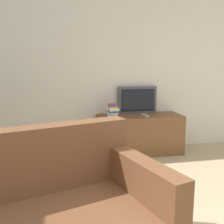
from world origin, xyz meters
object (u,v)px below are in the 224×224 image
at_px(tv_stand, 140,134).
at_px(book_stack, 112,111).
at_px(remote_on_stand, 145,115).
at_px(television, 137,100).

relative_size(tv_stand, book_stack, 5.36).
bearing_deg(remote_on_stand, tv_stand, 127.55).
xyz_separation_m(tv_stand, remote_on_stand, (0.06, -0.08, 0.31)).
distance_m(book_stack, remote_on_stand, 0.50).
height_order(television, remote_on_stand, television).
height_order(tv_stand, television, television).
height_order(book_stack, remote_on_stand, book_stack).
relative_size(television, book_stack, 2.57).
bearing_deg(book_stack, remote_on_stand, -6.46).
relative_size(book_stack, remote_on_stand, 1.22).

